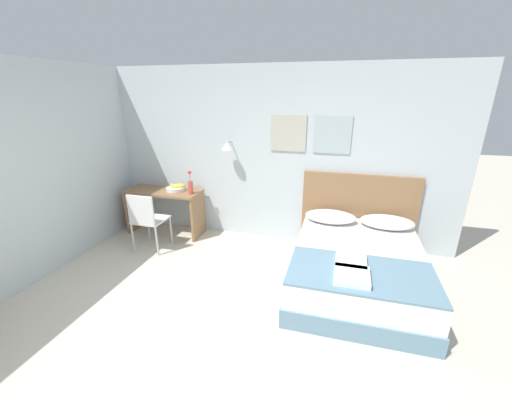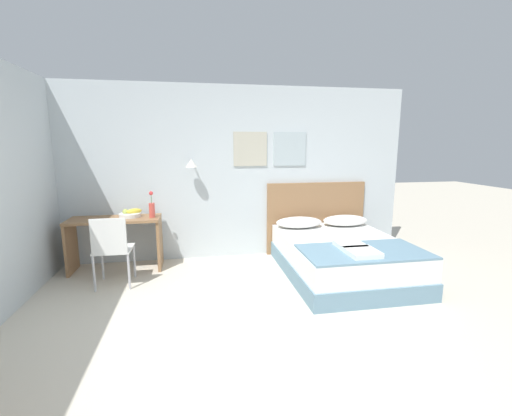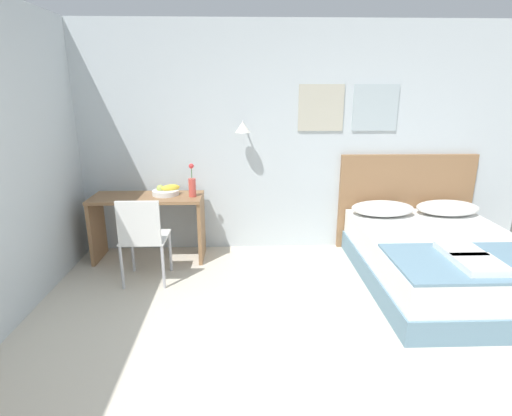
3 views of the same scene
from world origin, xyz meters
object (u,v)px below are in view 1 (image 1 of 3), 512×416
(headboard, at_px, (358,212))
(flower_vase, at_px, (190,186))
(folded_towel_mid_bed, at_px, (352,276))
(fruit_bowl, at_px, (176,188))
(folded_towel_near_foot, at_px, (351,262))
(desk, at_px, (165,203))
(pillow_left, at_px, (330,217))
(throw_blanket, at_px, (361,273))
(bed, at_px, (357,267))
(desk_chair, at_px, (146,217))
(pillow_right, at_px, (387,222))

(headboard, xyz_separation_m, flower_vase, (-2.56, -0.32, 0.30))
(folded_towel_mid_bed, distance_m, fruit_bowl, 3.18)
(folded_towel_near_foot, distance_m, flower_vase, 2.74)
(desk, bearing_deg, flower_vase, -3.87)
(fruit_bowl, height_order, flower_vase, flower_vase)
(desk, bearing_deg, pillow_left, -0.18)
(headboard, height_order, throw_blanket, headboard)
(bed, relative_size, desk_chair, 2.25)
(throw_blanket, bearing_deg, desk, 156.22)
(desk_chair, bearing_deg, folded_towel_mid_bed, -16.28)
(pillow_left, bearing_deg, throw_blanket, -74.21)
(headboard, relative_size, flower_vase, 4.40)
(pillow_left, relative_size, folded_towel_near_foot, 2.05)
(headboard, distance_m, pillow_left, 0.48)
(pillow_right, xyz_separation_m, desk_chair, (-3.37, -0.65, -0.04))
(pillow_right, bearing_deg, throw_blanket, -105.79)
(desk_chair, bearing_deg, folded_towel_near_foot, -10.96)
(pillow_right, distance_m, folded_towel_near_foot, 1.30)
(desk_chair, bearing_deg, pillow_left, 13.94)
(headboard, bearing_deg, pillow_left, -142.22)
(throw_blanket, height_order, fruit_bowl, fruit_bowl)
(pillow_left, bearing_deg, folded_towel_near_foot, -77.07)
(headboard, xyz_separation_m, desk_chair, (-2.99, -0.94, -0.04))
(headboard, height_order, desk_chair, headboard)
(desk_chair, bearing_deg, flower_vase, 55.37)
(bed, bearing_deg, headboard, 90.00)
(bed, bearing_deg, pillow_right, 63.22)
(throw_blanket, height_order, folded_towel_near_foot, folded_towel_near_foot)
(pillow_left, height_order, pillow_right, same)
(headboard, distance_m, desk_chair, 3.13)
(headboard, xyz_separation_m, desk, (-3.08, -0.29, -0.05))
(folded_towel_near_foot, relative_size, folded_towel_mid_bed, 0.98)
(folded_towel_mid_bed, bearing_deg, throw_blanket, 56.05)
(throw_blanket, bearing_deg, flower_vase, 152.69)
(fruit_bowl, bearing_deg, desk, -166.36)
(fruit_bowl, bearing_deg, headboard, 4.70)
(bed, xyz_separation_m, pillow_right, (0.38, 0.76, 0.33))
(bed, height_order, fruit_bowl, fruit_bowl)
(pillow_right, relative_size, desk, 0.58)
(pillow_left, relative_size, folded_towel_mid_bed, 2.00)
(pillow_left, bearing_deg, fruit_bowl, 178.63)
(desk_chair, relative_size, fruit_bowl, 2.84)
(throw_blanket, relative_size, fruit_bowl, 4.63)
(folded_towel_near_foot, xyz_separation_m, desk, (-2.97, 1.21, -0.03))
(throw_blanket, xyz_separation_m, desk, (-3.08, 1.36, 0.01))
(pillow_left, distance_m, flower_vase, 2.20)
(pillow_left, relative_size, flower_vase, 1.92)
(folded_towel_mid_bed, bearing_deg, desk, 153.30)
(bed, relative_size, pillow_left, 2.84)
(pillow_right, height_order, flower_vase, flower_vase)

